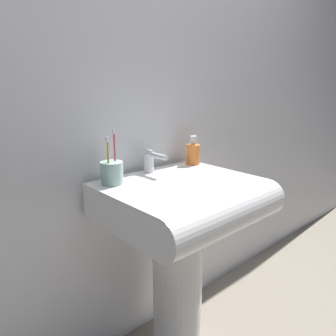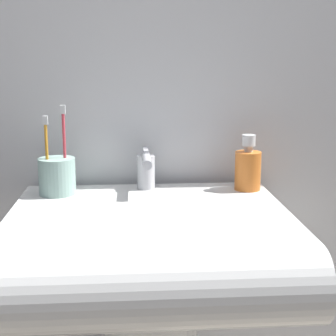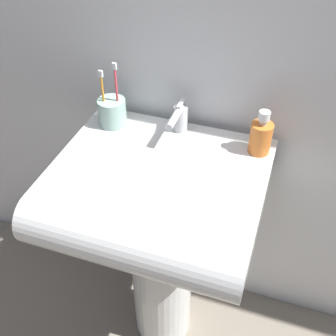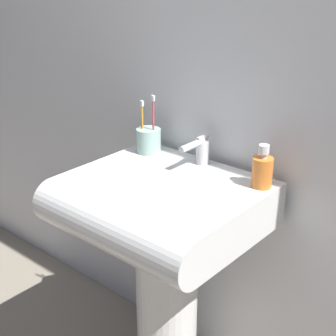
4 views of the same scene
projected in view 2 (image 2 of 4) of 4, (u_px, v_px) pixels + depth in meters
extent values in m
cube|color=white|center=(144.00, 35.00, 1.28)|extent=(5.00, 0.05, 2.40)
cube|color=white|center=(149.00, 242.00, 1.11)|extent=(0.59, 0.46, 0.14)
cylinder|color=white|center=(154.00, 289.00, 0.89)|extent=(0.59, 0.14, 0.14)
cylinder|color=silver|center=(147.00, 172.00, 1.27)|extent=(0.04, 0.04, 0.08)
cylinder|color=silver|center=(147.00, 160.00, 1.20)|extent=(0.02, 0.11, 0.02)
cube|color=silver|center=(147.00, 151.00, 1.26)|extent=(0.01, 0.06, 0.01)
cylinder|color=#99BFB2|center=(57.00, 176.00, 1.22)|extent=(0.09, 0.09, 0.09)
cylinder|color=orange|center=(47.00, 157.00, 1.19)|extent=(0.01, 0.01, 0.15)
cube|color=white|center=(45.00, 120.00, 1.18)|extent=(0.01, 0.01, 0.02)
cylinder|color=#D83F4C|center=(65.00, 151.00, 1.21)|extent=(0.01, 0.01, 0.18)
cube|color=white|center=(63.00, 109.00, 1.19)|extent=(0.01, 0.01, 0.02)
cylinder|color=orange|center=(248.00, 171.00, 1.26)|extent=(0.06, 0.06, 0.09)
cylinder|color=silver|center=(249.00, 149.00, 1.25)|extent=(0.02, 0.02, 0.01)
cylinder|color=silver|center=(249.00, 140.00, 1.24)|extent=(0.03, 0.03, 0.03)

